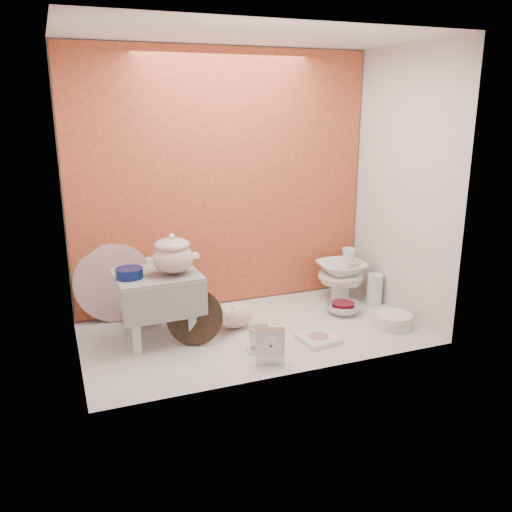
{
  "coord_description": "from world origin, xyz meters",
  "views": [
    {
      "loc": [
        -0.97,
        -2.51,
        1.2
      ],
      "look_at": [
        0.02,
        0.02,
        0.42
      ],
      "focal_mm": 37.8,
      "sensor_mm": 36.0,
      "label": 1
    }
  ],
  "objects_px": {
    "plush_pig": "(234,315)",
    "dinner_plate_stack": "(393,320)",
    "step_stool": "(158,306)",
    "blue_white_vase": "(147,300)",
    "crystal_bowl": "(343,308)",
    "gold_rim_teacup": "(262,338)",
    "porcelain_tower": "(341,274)",
    "floral_platter": "(114,283)",
    "soup_tureen": "(173,254)",
    "mantel_clock": "(270,345)"
  },
  "relations": [
    {
      "from": "plush_pig",
      "to": "dinner_plate_stack",
      "type": "relative_size",
      "value": 1.21
    },
    {
      "from": "step_stool",
      "to": "dinner_plate_stack",
      "type": "distance_m",
      "value": 1.28
    },
    {
      "from": "blue_white_vase",
      "to": "crystal_bowl",
      "type": "bearing_deg",
      "value": -16.03
    },
    {
      "from": "gold_rim_teacup",
      "to": "porcelain_tower",
      "type": "relative_size",
      "value": 0.4
    },
    {
      "from": "floral_platter",
      "to": "plush_pig",
      "type": "bearing_deg",
      "value": -31.56
    },
    {
      "from": "floral_platter",
      "to": "blue_white_vase",
      "type": "distance_m",
      "value": 0.2
    },
    {
      "from": "plush_pig",
      "to": "gold_rim_teacup",
      "type": "relative_size",
      "value": 1.98
    },
    {
      "from": "floral_platter",
      "to": "gold_rim_teacup",
      "type": "distance_m",
      "value": 0.93
    },
    {
      "from": "soup_tureen",
      "to": "dinner_plate_stack",
      "type": "xyz_separation_m",
      "value": [
        1.16,
        -0.27,
        -0.43
      ]
    },
    {
      "from": "crystal_bowl",
      "to": "dinner_plate_stack",
      "type": "bearing_deg",
      "value": -59.17
    },
    {
      "from": "mantel_clock",
      "to": "soup_tureen",
      "type": "bearing_deg",
      "value": 147.13
    },
    {
      "from": "step_stool",
      "to": "dinner_plate_stack",
      "type": "xyz_separation_m",
      "value": [
        1.24,
        -0.31,
        -0.14
      ]
    },
    {
      "from": "step_stool",
      "to": "plush_pig",
      "type": "distance_m",
      "value": 0.42
    },
    {
      "from": "soup_tureen",
      "to": "plush_pig",
      "type": "xyz_separation_m",
      "value": [
        0.33,
        0.03,
        -0.39
      ]
    },
    {
      "from": "plush_pig",
      "to": "porcelain_tower",
      "type": "bearing_deg",
      "value": -8.99
    },
    {
      "from": "step_stool",
      "to": "floral_platter",
      "type": "bearing_deg",
      "value": 114.2
    },
    {
      "from": "floral_platter",
      "to": "crystal_bowl",
      "type": "xyz_separation_m",
      "value": [
        1.25,
        -0.39,
        -0.19
      ]
    },
    {
      "from": "mantel_clock",
      "to": "floral_platter",
      "type": "bearing_deg",
      "value": 144.19
    },
    {
      "from": "blue_white_vase",
      "to": "mantel_clock",
      "type": "distance_m",
      "value": 0.86
    },
    {
      "from": "step_stool",
      "to": "dinner_plate_stack",
      "type": "relative_size",
      "value": 1.91
    },
    {
      "from": "blue_white_vase",
      "to": "plush_pig",
      "type": "height_order",
      "value": "blue_white_vase"
    },
    {
      "from": "mantel_clock",
      "to": "step_stool",
      "type": "bearing_deg",
      "value": 150.1
    },
    {
      "from": "plush_pig",
      "to": "gold_rim_teacup",
      "type": "xyz_separation_m",
      "value": [
        0.04,
        -0.3,
        -0.01
      ]
    },
    {
      "from": "mantel_clock",
      "to": "gold_rim_teacup",
      "type": "bearing_deg",
      "value": 99.23
    },
    {
      "from": "step_stool",
      "to": "blue_white_vase",
      "type": "xyz_separation_m",
      "value": [
        -0.01,
        0.27,
        -0.06
      ]
    },
    {
      "from": "step_stool",
      "to": "plush_pig",
      "type": "bearing_deg",
      "value": -4.57
    },
    {
      "from": "mantel_clock",
      "to": "porcelain_tower",
      "type": "bearing_deg",
      "value": 58.12
    },
    {
      "from": "mantel_clock",
      "to": "gold_rim_teacup",
      "type": "height_order",
      "value": "mantel_clock"
    },
    {
      "from": "step_stool",
      "to": "porcelain_tower",
      "type": "relative_size",
      "value": 1.26
    },
    {
      "from": "dinner_plate_stack",
      "to": "crystal_bowl",
      "type": "bearing_deg",
      "value": 120.83
    },
    {
      "from": "crystal_bowl",
      "to": "porcelain_tower",
      "type": "height_order",
      "value": "porcelain_tower"
    },
    {
      "from": "crystal_bowl",
      "to": "porcelain_tower",
      "type": "xyz_separation_m",
      "value": [
        0.1,
        0.21,
        0.13
      ]
    },
    {
      "from": "gold_rim_teacup",
      "to": "porcelain_tower",
      "type": "height_order",
      "value": "porcelain_tower"
    },
    {
      "from": "porcelain_tower",
      "to": "plush_pig",
      "type": "bearing_deg",
      "value": -166.64
    },
    {
      "from": "blue_white_vase",
      "to": "crystal_bowl",
      "type": "relative_size",
      "value": 1.23
    },
    {
      "from": "floral_platter",
      "to": "gold_rim_teacup",
      "type": "bearing_deg",
      "value": -46.47
    },
    {
      "from": "blue_white_vase",
      "to": "plush_pig",
      "type": "relative_size",
      "value": 0.93
    },
    {
      "from": "mantel_clock",
      "to": "plush_pig",
      "type": "relative_size",
      "value": 0.74
    },
    {
      "from": "plush_pig",
      "to": "gold_rim_teacup",
      "type": "height_order",
      "value": "plush_pig"
    },
    {
      "from": "floral_platter",
      "to": "blue_white_vase",
      "type": "bearing_deg",
      "value": -24.94
    },
    {
      "from": "soup_tureen",
      "to": "blue_white_vase",
      "type": "distance_m",
      "value": 0.47
    },
    {
      "from": "soup_tureen",
      "to": "step_stool",
      "type": "bearing_deg",
      "value": 151.2
    },
    {
      "from": "floral_platter",
      "to": "crystal_bowl",
      "type": "distance_m",
      "value": 1.32
    },
    {
      "from": "soup_tureen",
      "to": "crystal_bowl",
      "type": "height_order",
      "value": "soup_tureen"
    },
    {
      "from": "soup_tureen",
      "to": "plush_pig",
      "type": "height_order",
      "value": "soup_tureen"
    },
    {
      "from": "plush_pig",
      "to": "porcelain_tower",
      "type": "distance_m",
      "value": 0.79
    },
    {
      "from": "step_stool",
      "to": "gold_rim_teacup",
      "type": "height_order",
      "value": "step_stool"
    },
    {
      "from": "blue_white_vase",
      "to": "dinner_plate_stack",
      "type": "xyz_separation_m",
      "value": [
        1.25,
        -0.58,
        -0.09
      ]
    },
    {
      "from": "floral_platter",
      "to": "porcelain_tower",
      "type": "height_order",
      "value": "floral_platter"
    },
    {
      "from": "blue_white_vase",
      "to": "plush_pig",
      "type": "xyz_separation_m",
      "value": [
        0.42,
        -0.28,
        -0.04
      ]
    }
  ]
}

